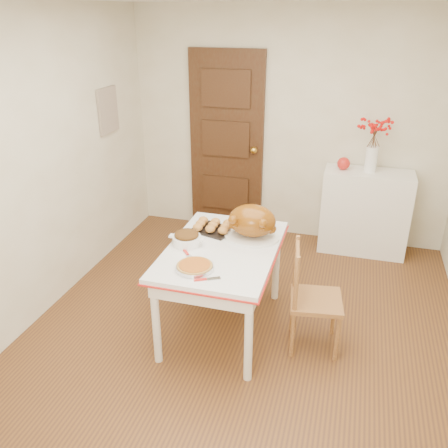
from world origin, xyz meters
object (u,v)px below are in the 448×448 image
(chair_oak, at_px, (316,298))
(turkey_platter, at_px, (252,222))
(pumpkin_pie, at_px, (195,266))
(kitchen_table, at_px, (222,288))
(sideboard, at_px, (364,212))

(chair_oak, distance_m, turkey_platter, 0.77)
(pumpkin_pie, bearing_deg, kitchen_table, 75.96)
(sideboard, distance_m, kitchen_table, 2.06)
(kitchen_table, distance_m, turkey_platter, 0.59)
(sideboard, height_order, chair_oak, sideboard)
(kitchen_table, xyz_separation_m, turkey_platter, (0.18, 0.22, 0.51))
(chair_oak, relative_size, turkey_platter, 1.95)
(sideboard, bearing_deg, pumpkin_pie, -118.96)
(kitchen_table, bearing_deg, chair_oak, -2.23)
(kitchen_table, distance_m, chair_oak, 0.76)
(turkey_platter, bearing_deg, pumpkin_pie, -130.23)
(kitchen_table, distance_m, pumpkin_pie, 0.56)
(kitchen_table, relative_size, chair_oak, 1.43)
(sideboard, height_order, pumpkin_pie, sideboard)
(sideboard, bearing_deg, turkey_platter, -120.49)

